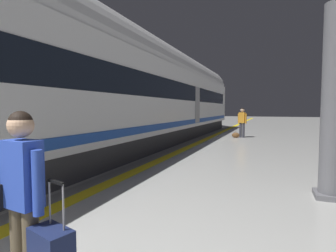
{
  "coord_description": "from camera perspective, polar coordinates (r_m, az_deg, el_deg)",
  "views": [
    {
      "loc": [
        2.38,
        -0.35,
        1.69
      ],
      "look_at": [
        -0.35,
        6.59,
        1.2
      ],
      "focal_mm": 28.46,
      "sensor_mm": 36.0,
      "label": 1
    }
  ],
  "objects": [
    {
      "name": "duffel_bag_near",
      "position": [
        15.97,
        14.29,
        -1.9
      ],
      "size": [
        0.44,
        0.26,
        0.36
      ],
      "color": "brown",
      "rests_on": "ground"
    },
    {
      "name": "tactile_edge_band",
      "position": [
        11.12,
        1.81,
        -4.99
      ],
      "size": [
        0.54,
        80.0,
        0.01
      ],
      "primitive_type": "cube",
      "color": "slate",
      "rests_on": "ground"
    },
    {
      "name": "traveller_foreground",
      "position": [
        2.72,
        -28.87,
        -12.13
      ],
      "size": [
        0.54,
        0.29,
        1.67
      ],
      "color": "brown",
      "rests_on": "ground"
    },
    {
      "name": "platform_pillar",
      "position": [
        5.82,
        32.03,
        3.53
      ],
      "size": [
        0.56,
        0.56,
        3.6
      ],
      "color": "slate",
      "rests_on": "ground"
    },
    {
      "name": "safety_line_strip",
      "position": [
        11.03,
        3.23,
        -5.06
      ],
      "size": [
        0.36,
        80.0,
        0.01
      ],
      "primitive_type": "cube",
      "color": "yellow",
      "rests_on": "ground"
    },
    {
      "name": "high_speed_train",
      "position": [
        9.39,
        -14.2,
        8.61
      ],
      "size": [
        2.94,
        36.11,
        4.97
      ],
      "color": "#38383D",
      "rests_on": "ground"
    },
    {
      "name": "passenger_near",
      "position": [
        16.16,
        15.6,
        1.18
      ],
      "size": [
        0.52,
        0.31,
        1.74
      ],
      "color": "#383842",
      "rests_on": "ground"
    }
  ]
}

